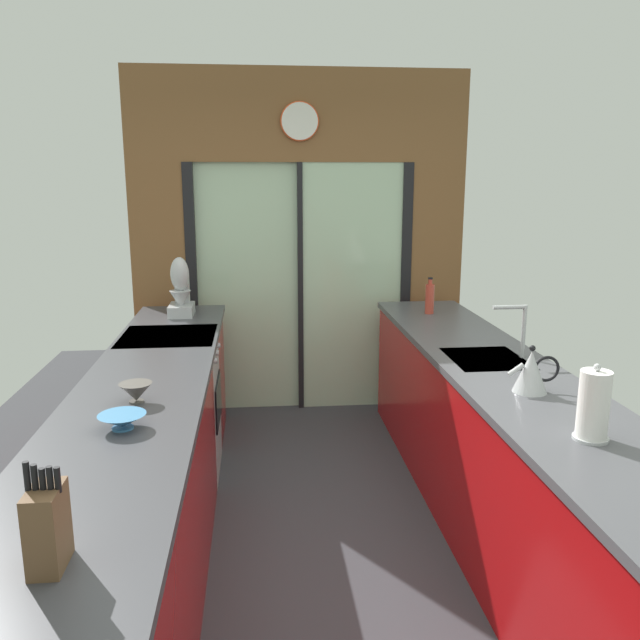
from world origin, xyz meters
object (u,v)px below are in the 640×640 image
(mixing_bowl_near, at_px, (122,421))
(paper_towel_roll, at_px, (593,406))
(soap_bottle, at_px, (430,298))
(mixing_bowl_far, at_px, (136,392))
(knife_block, at_px, (47,526))
(oven_range, at_px, (172,406))
(kettle, at_px, (531,371))
(stand_mixer, at_px, (181,293))

(mixing_bowl_near, relative_size, paper_towel_roll, 0.63)
(mixing_bowl_near, distance_m, soap_bottle, 2.69)
(mixing_bowl_far, bearing_deg, knife_block, -90.00)
(soap_bottle, xyz_separation_m, paper_towel_roll, (0.00, -2.29, 0.02))
(oven_range, bearing_deg, kettle, -34.99)
(mixing_bowl_near, height_order, stand_mixer, stand_mixer)
(mixing_bowl_near, height_order, mixing_bowl_far, mixing_bowl_far)
(mixing_bowl_near, xyz_separation_m, paper_towel_roll, (1.78, -0.28, 0.10))
(paper_towel_roll, bearing_deg, mixing_bowl_near, 170.91)
(oven_range, relative_size, paper_towel_roll, 3.08)
(stand_mixer, xyz_separation_m, paper_towel_roll, (1.78, -2.41, -0.03))
(oven_range, relative_size, stand_mixer, 2.19)
(knife_block, height_order, paper_towel_roll, paper_towel_roll)
(oven_range, xyz_separation_m, soap_bottle, (1.80, 0.48, 0.58))
(soap_bottle, bearing_deg, mixing_bowl_far, -136.24)
(knife_block, distance_m, kettle, 2.14)
(soap_bottle, bearing_deg, stand_mixer, 176.22)
(oven_range, xyz_separation_m, mixing_bowl_far, (0.02, -1.22, 0.51))
(mixing_bowl_near, height_order, knife_block, knife_block)
(mixing_bowl_near, relative_size, knife_block, 0.65)
(mixing_bowl_near, xyz_separation_m, soap_bottle, (1.78, 2.01, 0.08))
(kettle, bearing_deg, mixing_bowl_far, 178.80)
(mixing_bowl_far, relative_size, paper_towel_roll, 0.49)
(mixing_bowl_far, relative_size, stand_mixer, 0.35)
(knife_block, distance_m, paper_towel_roll, 1.89)
(stand_mixer, xyz_separation_m, soap_bottle, (1.78, -0.12, -0.05))
(mixing_bowl_near, distance_m, mixing_bowl_far, 0.31)
(mixing_bowl_far, height_order, kettle, kettle)
(mixing_bowl_far, distance_m, paper_towel_roll, 1.88)
(oven_range, height_order, paper_towel_roll, paper_towel_roll)
(mixing_bowl_far, bearing_deg, paper_towel_roll, -18.33)
(stand_mixer, bearing_deg, paper_towel_roll, -53.57)
(knife_block, xyz_separation_m, kettle, (1.78, 1.18, -0.01))
(mixing_bowl_far, relative_size, knife_block, 0.50)
(kettle, bearing_deg, soap_bottle, 90.08)
(mixing_bowl_near, bearing_deg, kettle, 8.53)
(mixing_bowl_near, bearing_deg, stand_mixer, 90.00)
(soap_bottle, bearing_deg, mixing_bowl_near, -131.54)
(mixing_bowl_near, relative_size, kettle, 0.76)
(knife_block, bearing_deg, oven_range, 90.43)
(paper_towel_roll, bearing_deg, stand_mixer, 126.43)
(oven_range, bearing_deg, mixing_bowl_far, -89.14)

